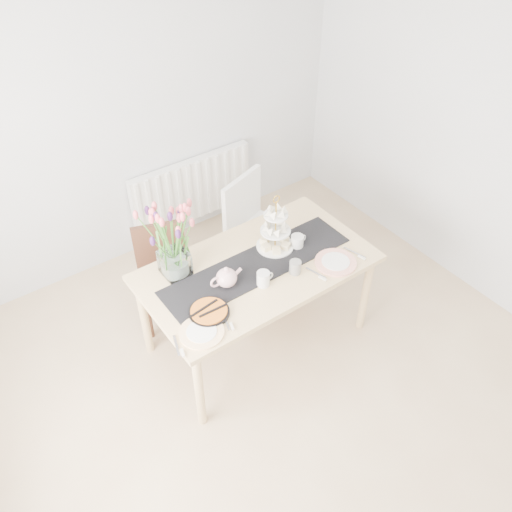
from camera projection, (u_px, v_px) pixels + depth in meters
room_shell at (312, 277)px, 2.83m from camera, size 4.50×4.50×4.50m
radiator at (192, 190)px, 4.95m from camera, size 1.20×0.08×0.60m
dining_table at (257, 274)px, 3.77m from camera, size 1.60×0.90×0.75m
chair_brown at (164, 267)px, 4.14m from camera, size 0.50×0.50×0.80m
chair_white at (254, 223)px, 4.41m from camera, size 0.59×0.59×0.94m
table_runner at (257, 265)px, 3.72m from camera, size 1.40×0.35×0.01m
tulip_vase at (171, 232)px, 3.44m from camera, size 0.64×0.64×0.55m
cake_stand at (275, 235)px, 3.79m from camera, size 0.27×0.27×0.39m
teapot at (227, 278)px, 3.53m from camera, size 0.24×0.20×0.15m
cream_jug at (297, 241)px, 3.85m from camera, size 0.09×0.09×0.09m
tart_tin at (209, 312)px, 3.37m from camera, size 0.26×0.26×0.03m
mug_grey at (295, 267)px, 3.64m from camera, size 0.11×0.11×0.10m
mug_white at (263, 279)px, 3.55m from camera, size 0.09×0.09×0.10m
plate_left at (202, 332)px, 3.26m from camera, size 0.35×0.35×0.01m
plate_right at (336, 262)px, 3.73m from camera, size 0.35×0.35×0.02m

